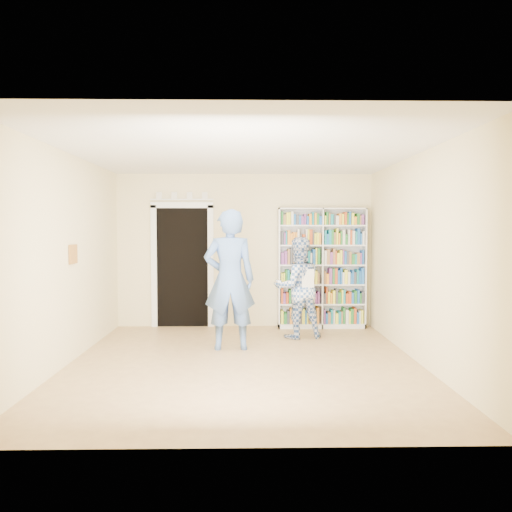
# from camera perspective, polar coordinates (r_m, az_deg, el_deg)

# --- Properties ---
(floor) EXTENTS (5.00, 5.00, 0.00)m
(floor) POSITION_cam_1_polar(r_m,az_deg,el_deg) (6.56, -1.38, -12.15)
(floor) COLOR #9D764C
(floor) RESTS_ON ground
(ceiling) EXTENTS (5.00, 5.00, 0.00)m
(ceiling) POSITION_cam_1_polar(r_m,az_deg,el_deg) (6.41, -1.41, 11.83)
(ceiling) COLOR white
(ceiling) RESTS_ON wall_back
(wall_back) EXTENTS (4.50, 0.00, 4.50)m
(wall_back) POSITION_cam_1_polar(r_m,az_deg,el_deg) (8.84, -1.31, 0.63)
(wall_back) COLOR beige
(wall_back) RESTS_ON floor
(wall_left) EXTENTS (0.00, 5.00, 5.00)m
(wall_left) POSITION_cam_1_polar(r_m,az_deg,el_deg) (6.75, -20.88, -0.30)
(wall_left) COLOR beige
(wall_left) RESTS_ON floor
(wall_right) EXTENTS (0.00, 5.00, 5.00)m
(wall_right) POSITION_cam_1_polar(r_m,az_deg,el_deg) (6.72, 18.16, -0.27)
(wall_right) COLOR beige
(wall_right) RESTS_ON floor
(bookshelf) EXTENTS (1.52, 0.29, 2.09)m
(bookshelf) POSITION_cam_1_polar(r_m,az_deg,el_deg) (8.80, 7.52, -1.31)
(bookshelf) COLOR white
(bookshelf) RESTS_ON floor
(doorway) EXTENTS (1.10, 0.08, 2.43)m
(doorway) POSITION_cam_1_polar(r_m,az_deg,el_deg) (8.90, -8.40, -0.48)
(doorway) COLOR black
(doorway) RESTS_ON floor
(wall_art) EXTENTS (0.03, 0.25, 0.25)m
(wall_art) POSITION_cam_1_polar(r_m,az_deg,el_deg) (6.92, -20.17, 0.21)
(wall_art) COLOR brown
(wall_art) RESTS_ON wall_left
(man_blue) EXTENTS (0.76, 0.53, 2.01)m
(man_blue) POSITION_cam_1_polar(r_m,az_deg,el_deg) (7.15, -3.03, -2.71)
(man_blue) COLOR #5277B8
(man_blue) RESTS_ON floor
(man_plaid) EXTENTS (0.88, 0.74, 1.60)m
(man_plaid) POSITION_cam_1_polar(r_m,az_deg,el_deg) (7.95, 4.82, -3.63)
(man_plaid) COLOR #2F5391
(man_plaid) RESTS_ON floor
(paper_sheet) EXTENTS (0.20, 0.07, 0.29)m
(paper_sheet) POSITION_cam_1_polar(r_m,az_deg,el_deg) (7.73, 5.97, -2.57)
(paper_sheet) COLOR white
(paper_sheet) RESTS_ON man_plaid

